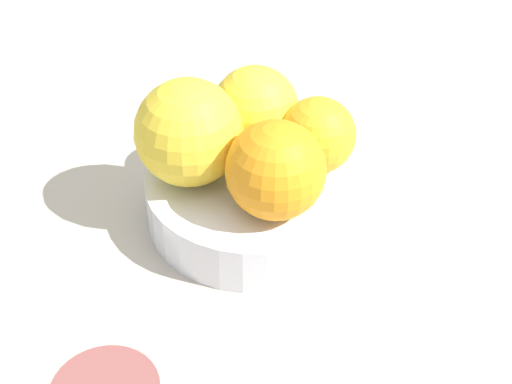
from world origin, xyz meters
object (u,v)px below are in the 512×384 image
at_px(orange_in_bowl_3, 318,135).
at_px(fruit_bowl, 256,197).
at_px(orange_in_bowl_0, 255,109).
at_px(orange_in_bowl_1, 276,170).
at_px(orange_in_bowl_2, 189,132).

bearing_deg(orange_in_bowl_3, fruit_bowl, -12.06).
xyz_separation_m(orange_in_bowl_0, orange_in_bowl_1, (0.03, 0.08, 0.00)).
bearing_deg(orange_in_bowl_0, orange_in_bowl_2, 11.98).
xyz_separation_m(orange_in_bowl_0, orange_in_bowl_2, (0.07, 0.01, 0.01)).
relative_size(orange_in_bowl_0, orange_in_bowl_3, 1.17).
xyz_separation_m(fruit_bowl, orange_in_bowl_2, (0.05, -0.03, 0.07)).
xyz_separation_m(orange_in_bowl_1, orange_in_bowl_3, (-0.06, -0.03, -0.01)).
height_order(fruit_bowl, orange_in_bowl_2, orange_in_bowl_2).
height_order(fruit_bowl, orange_in_bowl_3, orange_in_bowl_3).
xyz_separation_m(fruit_bowl, orange_in_bowl_0, (-0.02, -0.04, 0.06)).
relative_size(orange_in_bowl_2, orange_in_bowl_3, 1.38).
bearing_deg(orange_in_bowl_1, fruit_bowl, -97.78).
relative_size(fruit_bowl, orange_in_bowl_0, 2.50).
height_order(orange_in_bowl_1, orange_in_bowl_2, orange_in_bowl_2).
bearing_deg(fruit_bowl, orange_in_bowl_0, -116.75).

